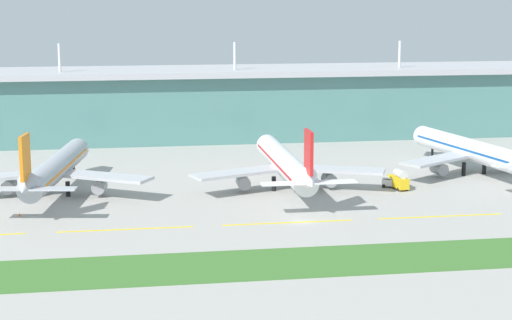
{
  "coord_description": "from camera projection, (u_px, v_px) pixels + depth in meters",
  "views": [
    {
      "loc": [
        -37.11,
        -173.59,
        47.36
      ],
      "look_at": [
        -4.27,
        34.41,
        7.0
      ],
      "focal_mm": 60.34,
      "sensor_mm": 36.0,
      "label": 1
    }
  ],
  "objects": [
    {
      "name": "grass_verge",
      "position": [
        333.0,
        261.0,
        155.95
      ],
      "size": [
        300.0,
        18.0,
        0.1
      ],
      "primitive_type": "cube",
      "color": "#3D702D",
      "rests_on": "ground"
    },
    {
      "name": "airliner_far",
      "position": [
        472.0,
        150.0,
        231.09
      ],
      "size": [
        47.95,
        59.16,
        18.9
      ],
      "color": "white",
      "rests_on": "ground"
    },
    {
      "name": "safety_cone_left_wingtip",
      "position": [
        20.0,
        215.0,
        187.45
      ],
      "size": [
        0.56,
        0.56,
        0.7
      ],
      "primitive_type": "cone",
      "color": "orange",
      "rests_on": "ground"
    },
    {
      "name": "fuel_truck",
      "position": [
        399.0,
        180.0,
        213.5
      ],
      "size": [
        3.52,
        7.48,
        4.95
      ],
      "color": "gold",
      "rests_on": "ground"
    },
    {
      "name": "airliner_near",
      "position": [
        55.0,
        169.0,
        206.31
      ],
      "size": [
        48.2,
        61.15,
        18.9
      ],
      "color": "#ADB2BC",
      "rests_on": "ground"
    },
    {
      "name": "taxiway_stripe_mid_west",
      "position": [
        126.0,
        229.0,
        176.9
      ],
      "size": [
        28.0,
        0.7,
        0.04
      ],
      "primitive_type": "cube",
      "color": "yellow",
      "rests_on": "ground"
    },
    {
      "name": "taxiway_stripe_mid_east",
      "position": [
        441.0,
        216.0,
        187.31
      ],
      "size": [
        28.0,
        0.7,
        0.04
      ],
      "primitive_type": "cube",
      "color": "yellow",
      "rests_on": "ground"
    },
    {
      "name": "taxiway_stripe_centre",
      "position": [
        288.0,
        223.0,
        182.1
      ],
      "size": [
        28.0,
        0.7,
        0.04
      ],
      "primitive_type": "cube",
      "color": "yellow",
      "rests_on": "ground"
    },
    {
      "name": "airliner_middle",
      "position": [
        286.0,
        164.0,
        212.53
      ],
      "size": [
        48.8,
        62.36,
        18.9
      ],
      "color": "white",
      "rests_on": "ground"
    },
    {
      "name": "ground_plane",
      "position": [
        301.0,
        222.0,
        183.0
      ],
      "size": [
        600.0,
        600.0,
        0.0
      ],
      "primitive_type": "plane",
      "color": "#A8A59E"
    },
    {
      "name": "terminal_building",
      "position": [
        233.0,
        103.0,
        288.95
      ],
      "size": [
        288.0,
        34.0,
        32.46
      ],
      "color": "slate",
      "rests_on": "ground"
    },
    {
      "name": "baggage_cart",
      "position": [
        390.0,
        182.0,
        215.45
      ],
      "size": [
        4.02,
        3.38,
        2.48
      ],
      "color": "silver",
      "rests_on": "ground"
    }
  ]
}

